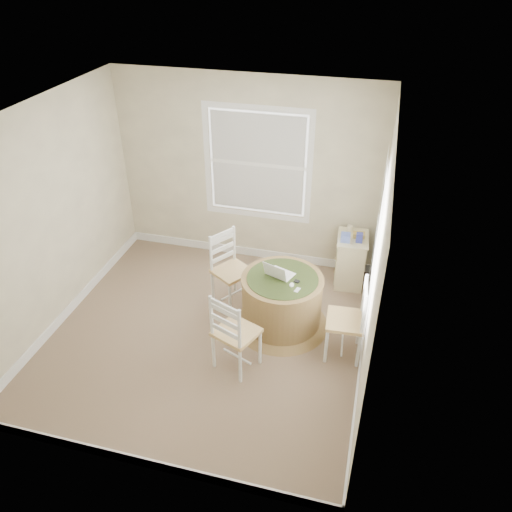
% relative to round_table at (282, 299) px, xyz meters
% --- Properties ---
extents(room, '(3.64, 3.64, 2.64)m').
position_rel_round_table_xyz_m(room, '(-0.63, -0.24, 0.93)').
color(room, '#876F56').
rests_on(room, ground).
extents(round_table, '(1.14, 1.14, 0.68)m').
position_rel_round_table_xyz_m(round_table, '(0.00, 0.00, 0.00)').
color(round_table, brown).
rests_on(round_table, ground).
extents(chair_left, '(0.57, 0.57, 0.95)m').
position_rel_round_table_xyz_m(chair_left, '(-0.69, 0.27, 0.10)').
color(chair_left, white).
rests_on(chair_left, ground).
extents(chair_near, '(0.54, 0.53, 0.95)m').
position_rel_round_table_xyz_m(chair_near, '(-0.32, -0.79, 0.10)').
color(chair_near, white).
rests_on(chair_near, ground).
extents(chair_right, '(0.43, 0.44, 0.95)m').
position_rel_round_table_xyz_m(chair_right, '(0.77, -0.31, 0.10)').
color(chair_right, white).
rests_on(chair_right, ground).
extents(laptop, '(0.37, 0.35, 0.21)m').
position_rel_round_table_xyz_m(laptop, '(-0.05, 0.04, 0.34)').
color(laptop, white).
rests_on(laptop, round_table).
extents(mouse, '(0.07, 0.10, 0.03)m').
position_rel_round_table_xyz_m(mouse, '(0.13, -0.11, 0.31)').
color(mouse, white).
rests_on(mouse, round_table).
extents(phone, '(0.07, 0.10, 0.02)m').
position_rel_round_table_xyz_m(phone, '(0.20, -0.18, 0.31)').
color(phone, '#B7BABF').
rests_on(phone, round_table).
extents(keys, '(0.07, 0.06, 0.02)m').
position_rel_round_table_xyz_m(keys, '(0.17, -0.03, 0.31)').
color(keys, black).
rests_on(keys, round_table).
extents(corner_chest, '(0.43, 0.55, 0.70)m').
position_rel_round_table_xyz_m(corner_chest, '(0.70, 1.09, -0.02)').
color(corner_chest, beige).
rests_on(corner_chest, ground).
extents(tissue_box, '(0.13, 0.13, 0.10)m').
position_rel_round_table_xyz_m(tissue_box, '(0.61, 0.99, 0.37)').
color(tissue_box, '#5F77DA').
rests_on(tissue_box, corner_chest).
extents(box_yellow, '(0.16, 0.11, 0.06)m').
position_rel_round_table_xyz_m(box_yellow, '(0.76, 1.12, 0.35)').
color(box_yellow, gold).
rests_on(box_yellow, corner_chest).
extents(box_blue, '(0.09, 0.09, 0.12)m').
position_rel_round_table_xyz_m(box_blue, '(0.77, 1.01, 0.38)').
color(box_blue, '#353EA1').
rests_on(box_blue, corner_chest).
extents(cup_cream, '(0.07, 0.07, 0.09)m').
position_rel_round_table_xyz_m(cup_cream, '(0.64, 1.21, 0.37)').
color(cup_cream, beige).
rests_on(cup_cream, corner_chest).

